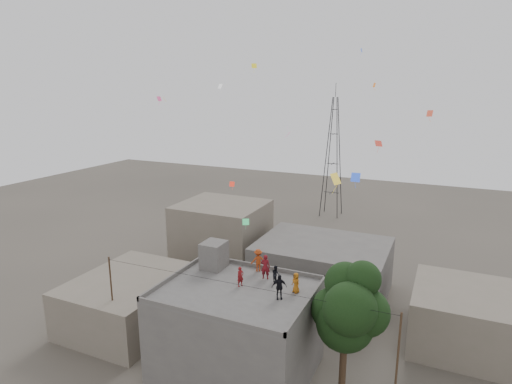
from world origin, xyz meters
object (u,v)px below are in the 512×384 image
tree (349,309)px  person_dark_adult (279,287)px  person_red_adult (265,267)px  stair_head_box (214,255)px  transmission_tower (333,157)px

tree → person_dark_adult: tree is taller
tree → person_red_adult: tree is taller
person_red_adult → stair_head_box: bearing=-13.2°
stair_head_box → person_dark_adult: bearing=-22.3°
tree → transmission_tower: transmission_tower is taller
tree → person_red_adult: bearing=163.8°
person_dark_adult → tree: bearing=-24.7°
stair_head_box → person_dark_adult: stair_head_box is taller
person_red_adult → person_dark_adult: size_ratio=1.09×
tree → person_dark_adult: size_ratio=5.54×
person_dark_adult → transmission_tower: bearing=68.2°
tree → person_dark_adult: bearing=-172.9°
transmission_tower → person_red_adult: (5.04, -37.57, -2.08)m
stair_head_box → person_red_adult: 4.25m
stair_head_box → transmission_tower: 37.46m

